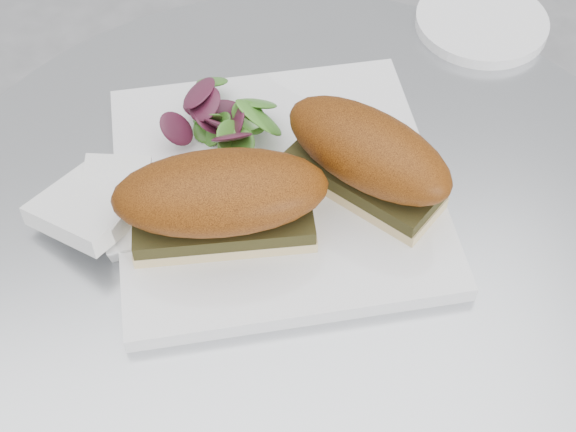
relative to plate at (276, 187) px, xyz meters
name	(u,v)px	position (x,y,z in m)	size (l,w,h in m)	color
table	(299,374)	(0.01, -0.06, -0.25)	(0.70, 0.70, 0.73)	silver
plate	(276,187)	(0.00, 0.00, 0.00)	(0.28, 0.28, 0.02)	white
sandwich_left	(221,200)	(-0.06, -0.04, 0.05)	(0.18, 0.10, 0.08)	beige
sandwich_right	(367,156)	(0.07, -0.03, 0.05)	(0.15, 0.17, 0.08)	beige
salad	(212,114)	(-0.04, 0.07, 0.03)	(0.10, 0.10, 0.05)	#47892C
napkin	(122,218)	(-0.14, 0.00, 0.00)	(0.12, 0.12, 0.02)	white
saucer	(482,22)	(0.27, 0.17, 0.00)	(0.14, 0.14, 0.01)	white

